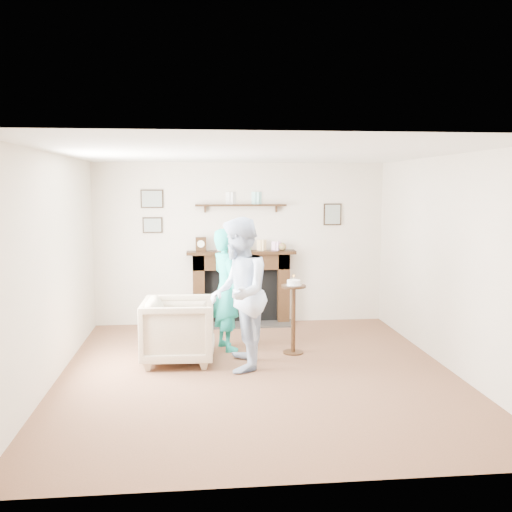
% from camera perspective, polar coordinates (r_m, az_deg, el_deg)
% --- Properties ---
extents(ground, '(5.00, 5.00, 0.00)m').
position_cam_1_polar(ground, '(6.70, 0.16, -11.59)').
color(ground, brown).
rests_on(ground, ground).
extents(room_shell, '(4.54, 5.02, 2.52)m').
position_cam_1_polar(room_shell, '(7.06, -0.44, 2.82)').
color(room_shell, beige).
rests_on(room_shell, ground).
extents(armchair, '(0.90, 0.88, 0.79)m').
position_cam_1_polar(armchair, '(7.17, -7.66, -10.42)').
color(armchair, '#C3AA91').
rests_on(armchair, ground).
extents(man, '(0.75, 0.93, 1.79)m').
position_cam_1_polar(man, '(6.86, -1.73, -11.16)').
color(man, silver).
rests_on(man, ground).
extents(woman, '(0.56, 0.68, 1.60)m').
position_cam_1_polar(woman, '(7.66, -2.93, -9.23)').
color(woman, teal).
rests_on(woman, ground).
extents(pedestal_table, '(0.32, 0.32, 1.02)m').
position_cam_1_polar(pedestal_table, '(7.31, 3.76, -4.95)').
color(pedestal_table, black).
rests_on(pedestal_table, ground).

